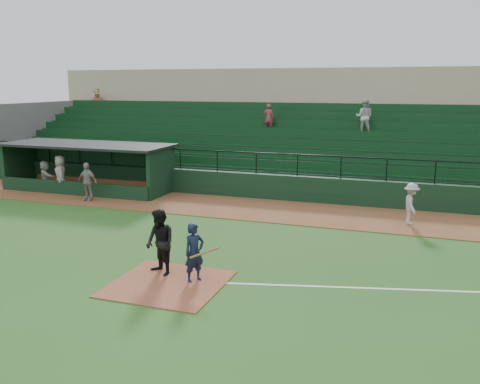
% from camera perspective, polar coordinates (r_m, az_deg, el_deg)
% --- Properties ---
extents(ground, '(90.00, 90.00, 0.00)m').
position_cam_1_polar(ground, '(15.33, -6.26, -8.79)').
color(ground, '#234F19').
rests_on(ground, ground).
extents(warning_track, '(40.00, 4.00, 0.03)m').
position_cam_1_polar(warning_track, '(22.48, 2.53, -1.97)').
color(warning_track, brown).
rests_on(warning_track, ground).
extents(home_plate_dirt, '(3.00, 3.00, 0.03)m').
position_cam_1_polar(home_plate_dirt, '(14.49, -7.99, -10.03)').
color(home_plate_dirt, brown).
rests_on(home_plate_dirt, ground).
extents(foul_line, '(17.49, 4.44, 0.01)m').
position_cam_1_polar(foul_line, '(15.20, 24.88, -10.04)').
color(foul_line, white).
rests_on(foul_line, ground).
extents(stadium_structure, '(38.00, 13.08, 6.40)m').
position_cam_1_polar(stadium_structure, '(30.18, 7.24, 5.92)').
color(stadium_structure, black).
rests_on(stadium_structure, ground).
extents(dugout, '(8.90, 3.20, 2.42)m').
position_cam_1_polar(dugout, '(27.89, -16.05, 3.05)').
color(dugout, black).
rests_on(dugout, ground).
extents(batter_at_plate, '(1.13, 0.73, 1.68)m').
position_cam_1_polar(batter_at_plate, '(14.31, -5.08, -6.73)').
color(batter_at_plate, black).
rests_on(batter_at_plate, ground).
extents(umpire, '(1.18, 1.10, 1.92)m').
position_cam_1_polar(umpire, '(14.89, -8.85, -5.57)').
color(umpire, black).
rests_on(umpire, ground).
extents(runner, '(0.81, 1.15, 1.63)m').
position_cam_1_polar(runner, '(20.98, 18.45, -1.26)').
color(runner, '#ACA6A1').
rests_on(runner, warning_track).
extents(dugout_player_a, '(1.08, 0.51, 1.80)m').
position_cam_1_polar(dugout_player_a, '(25.01, -16.59, 1.11)').
color(dugout_player_a, gray).
rests_on(dugout_player_a, warning_track).
extents(dugout_player_b, '(1.07, 1.07, 1.88)m').
position_cam_1_polar(dugout_player_b, '(27.26, -19.27, 1.89)').
color(dugout_player_b, '#99958F').
rests_on(dugout_player_b, warning_track).
extents(dugout_player_c, '(1.43, 1.23, 1.56)m').
position_cam_1_polar(dugout_player_c, '(27.99, -20.80, 1.68)').
color(dugout_player_c, '#A7A29D').
rests_on(dugout_player_c, warning_track).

